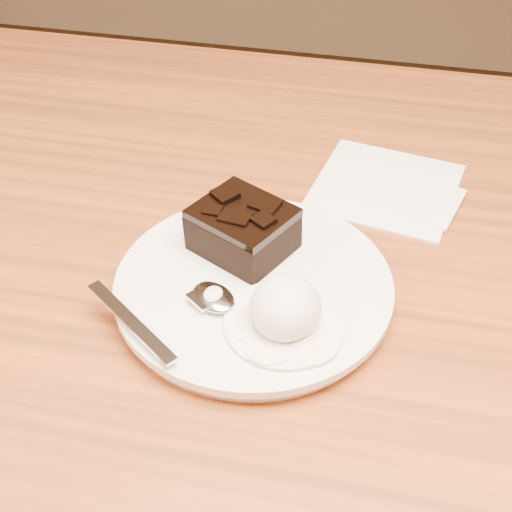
% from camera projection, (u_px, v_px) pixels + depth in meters
% --- Properties ---
extents(dining_table, '(1.20, 0.80, 0.75)m').
position_uv_depth(dining_table, '(283.00, 464.00, 0.93)').
color(dining_table, '#5D3117').
rests_on(dining_table, floor).
extents(plate, '(0.24, 0.24, 0.02)m').
position_uv_depth(plate, '(254.00, 289.00, 0.62)').
color(plate, white).
rests_on(plate, dining_table).
extents(brownie, '(0.10, 0.10, 0.04)m').
position_uv_depth(brownie, '(243.00, 232.00, 0.63)').
color(brownie, black).
rests_on(brownie, plate).
extents(ice_cream_scoop, '(0.06, 0.06, 0.05)m').
position_uv_depth(ice_cream_scoop, '(285.00, 307.00, 0.56)').
color(ice_cream_scoop, silver).
rests_on(ice_cream_scoop, plate).
extents(melt_puddle, '(0.10, 0.10, 0.00)m').
position_uv_depth(melt_puddle, '(285.00, 324.00, 0.57)').
color(melt_puddle, white).
rests_on(melt_puddle, plate).
extents(spoon, '(0.16, 0.13, 0.01)m').
position_uv_depth(spoon, '(214.00, 299.00, 0.59)').
color(spoon, silver).
rests_on(spoon, plate).
extents(napkin, '(0.17, 0.17, 0.01)m').
position_uv_depth(napkin, '(385.00, 186.00, 0.75)').
color(napkin, white).
rests_on(napkin, dining_table).
extents(crumb_a, '(0.01, 0.01, 0.00)m').
position_uv_depth(crumb_a, '(306.00, 313.00, 0.58)').
color(crumb_a, black).
rests_on(crumb_a, plate).
extents(crumb_b, '(0.01, 0.01, 0.00)m').
position_uv_depth(crumb_b, '(308.00, 293.00, 0.60)').
color(crumb_b, black).
rests_on(crumb_b, plate).
extents(crumb_c, '(0.01, 0.01, 0.00)m').
position_uv_depth(crumb_c, '(209.00, 256.00, 0.63)').
color(crumb_c, black).
rests_on(crumb_c, plate).
extents(crumb_d, '(0.01, 0.01, 0.00)m').
position_uv_depth(crumb_d, '(206.00, 298.00, 0.59)').
color(crumb_d, black).
rests_on(crumb_d, plate).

